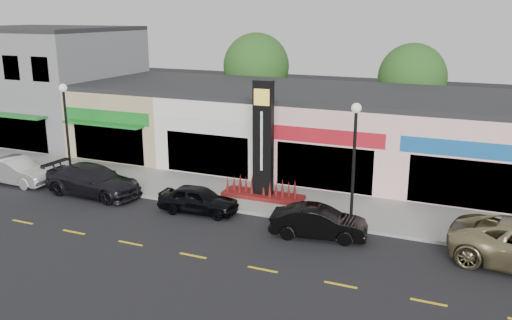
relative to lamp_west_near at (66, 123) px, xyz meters
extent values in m
plane|color=black|center=(8.00, -2.50, -3.48)|extent=(120.00, 120.00, 0.00)
cube|color=gray|center=(8.00, 1.85, -3.40)|extent=(52.00, 4.30, 0.15)
cube|color=gray|center=(8.00, -0.40, -3.40)|extent=(52.00, 0.20, 0.15)
cube|color=slate|center=(-10.00, 9.00, 0.52)|extent=(12.00, 10.00, 8.00)
cube|color=#262628|center=(-10.00, 9.00, 4.67)|extent=(12.00, 10.00, 0.30)
cube|color=black|center=(-8.00, 4.05, 2.32)|extent=(1.40, 0.10, 1.60)
cube|color=black|center=(-5.50, 4.05, 2.32)|extent=(1.40, 0.10, 1.60)
cube|color=tan|center=(-0.50, 9.00, -1.23)|extent=(7.00, 10.00, 4.50)
cube|color=#262628|center=(-0.50, 9.00, 1.17)|extent=(7.00, 10.00, 0.30)
cube|color=black|center=(-0.50, 4.05, -2.08)|extent=(5.25, 0.10, 2.40)
cube|color=#1B7A27|center=(-0.50, 4.05, -0.38)|extent=(6.30, 0.12, 0.80)
cube|color=#1B7A27|center=(-0.50, 3.60, -0.78)|extent=(5.60, 0.90, 0.12)
cube|color=white|center=(6.50, 9.00, -1.23)|extent=(7.00, 10.00, 4.50)
cube|color=#262628|center=(6.50, 9.00, 1.17)|extent=(7.00, 10.00, 0.30)
cube|color=black|center=(6.50, 4.05, -2.08)|extent=(5.25, 0.10, 2.40)
cube|color=silver|center=(6.50, 4.05, -0.38)|extent=(6.30, 0.12, 0.80)
cube|color=beige|center=(13.50, 9.00, -1.23)|extent=(7.00, 10.00, 4.50)
cube|color=#262628|center=(13.50, 9.00, 1.17)|extent=(7.00, 10.00, 0.30)
cube|color=black|center=(13.50, 4.05, -2.08)|extent=(5.25, 0.10, 2.40)
cube|color=red|center=(13.50, 4.05, -0.38)|extent=(6.30, 0.12, 0.80)
cube|color=beige|center=(20.50, 9.00, -1.23)|extent=(7.00, 10.00, 4.50)
cube|color=#262628|center=(20.50, 9.00, 1.17)|extent=(7.00, 10.00, 0.30)
cube|color=black|center=(20.50, 4.05, -2.08)|extent=(5.25, 0.10, 2.40)
cube|color=#175BA2|center=(20.50, 4.05, -0.38)|extent=(6.30, 0.12, 0.80)
cylinder|color=#382619|center=(4.00, 17.00, -1.90)|extent=(0.36, 0.36, 3.15)
sphere|color=#24551A|center=(4.00, 17.00, 1.75)|extent=(5.20, 5.20, 5.20)
cylinder|color=#382619|center=(16.00, 17.00, -1.99)|extent=(0.36, 0.36, 2.97)
sphere|color=#24551A|center=(16.00, 17.00, 1.42)|extent=(4.80, 4.80, 4.80)
cylinder|color=black|center=(0.00, 0.00, -3.18)|extent=(0.32, 0.32, 0.30)
cylinder|color=black|center=(0.00, 0.00, -0.68)|extent=(0.14, 0.14, 5.00)
sphere|color=silver|center=(0.00, 0.00, 1.92)|extent=(0.44, 0.44, 0.44)
cylinder|color=black|center=(16.00, 0.00, -3.18)|extent=(0.32, 0.32, 0.30)
cylinder|color=black|center=(16.00, 0.00, -0.68)|extent=(0.14, 0.14, 5.00)
sphere|color=silver|center=(16.00, 0.00, 1.92)|extent=(0.44, 0.44, 0.44)
cube|color=#5A120F|center=(11.00, 1.70, -3.23)|extent=(4.20, 1.30, 0.20)
cube|color=black|center=(11.00, 1.70, -0.33)|extent=(1.00, 0.40, 6.00)
cube|color=yellow|center=(11.00, 1.48, 1.87)|extent=(0.80, 0.05, 0.80)
cube|color=silver|center=(11.00, 1.48, -0.33)|extent=(0.12, 0.04, 3.00)
imported|color=silver|center=(-2.81, -1.23, -2.73)|extent=(1.65, 4.54, 1.49)
imported|color=black|center=(2.48, -1.10, -2.68)|extent=(2.42, 5.54, 1.58)
imported|color=black|center=(8.85, -1.19, -2.81)|extent=(1.86, 4.00, 1.33)
imported|color=black|center=(15.02, -1.73, -2.80)|extent=(2.10, 4.29, 1.35)
camera|label=1|loc=(21.13, -22.59, 5.86)|focal=38.00mm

